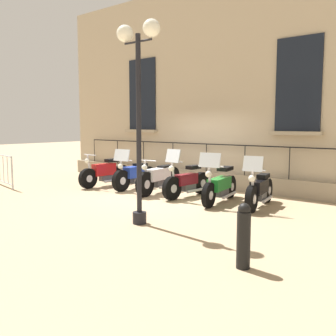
{
  "coord_description": "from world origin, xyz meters",
  "views": [
    {
      "loc": [
        8.36,
        6.57,
        2.02
      ],
      "look_at": [
        0.14,
        0.0,
        0.8
      ],
      "focal_mm": 40.58,
      "sensor_mm": 36.0,
      "label": 1
    }
  ],
  "objects_px": {
    "lamppost": "(138,87)",
    "crowd_barrier": "(1,169)",
    "motorcycle_green": "(220,186)",
    "bollard": "(244,236)",
    "motorcycle_red": "(105,173)",
    "motorcycle_white": "(159,178)",
    "motorcycle_maroon": "(187,182)",
    "motorcycle_blue": "(135,175)",
    "motorcycle_black": "(260,191)"
  },
  "relations": [
    {
      "from": "motorcycle_red",
      "to": "motorcycle_maroon",
      "type": "relative_size",
      "value": 1.07
    },
    {
      "from": "motorcycle_black",
      "to": "bollard",
      "type": "relative_size",
      "value": 2.08
    },
    {
      "from": "motorcycle_red",
      "to": "motorcycle_blue",
      "type": "bearing_deg",
      "value": 100.09
    },
    {
      "from": "motorcycle_maroon",
      "to": "motorcycle_green",
      "type": "bearing_deg",
      "value": 86.02
    },
    {
      "from": "motorcycle_black",
      "to": "lamppost",
      "type": "height_order",
      "value": "lamppost"
    },
    {
      "from": "crowd_barrier",
      "to": "bollard",
      "type": "xyz_separation_m",
      "value": [
        1.54,
        9.57,
        -0.1
      ]
    },
    {
      "from": "motorcycle_red",
      "to": "motorcycle_green",
      "type": "height_order",
      "value": "motorcycle_green"
    },
    {
      "from": "motorcycle_red",
      "to": "motorcycle_black",
      "type": "distance_m",
      "value": 5.37
    },
    {
      "from": "motorcycle_maroon",
      "to": "bollard",
      "type": "height_order",
      "value": "motorcycle_maroon"
    },
    {
      "from": "bollard",
      "to": "motorcycle_red",
      "type": "bearing_deg",
      "value": -117.82
    },
    {
      "from": "motorcycle_maroon",
      "to": "crowd_barrier",
      "type": "relative_size",
      "value": 0.9
    },
    {
      "from": "motorcycle_blue",
      "to": "motorcycle_green",
      "type": "xyz_separation_m",
      "value": [
        0.16,
        3.19,
        0.0
      ]
    },
    {
      "from": "motorcycle_white",
      "to": "motorcycle_black",
      "type": "bearing_deg",
      "value": 90.35
    },
    {
      "from": "motorcycle_red",
      "to": "motorcycle_blue",
      "type": "relative_size",
      "value": 1.06
    },
    {
      "from": "motorcycle_blue",
      "to": "motorcycle_white",
      "type": "xyz_separation_m",
      "value": [
        0.06,
        1.06,
        0.0
      ]
    },
    {
      "from": "motorcycle_white",
      "to": "motorcycle_green",
      "type": "xyz_separation_m",
      "value": [
        0.1,
        2.13,
        -0.0
      ]
    },
    {
      "from": "motorcycle_maroon",
      "to": "bollard",
      "type": "xyz_separation_m",
      "value": [
        3.77,
        3.7,
        0.05
      ]
    },
    {
      "from": "motorcycle_green",
      "to": "bollard",
      "type": "relative_size",
      "value": 2.22
    },
    {
      "from": "crowd_barrier",
      "to": "motorcycle_red",
      "type": "bearing_deg",
      "value": 128.34
    },
    {
      "from": "motorcycle_red",
      "to": "motorcycle_green",
      "type": "relative_size",
      "value": 0.98
    },
    {
      "from": "motorcycle_blue",
      "to": "bollard",
      "type": "xyz_separation_m",
      "value": [
        3.85,
        5.77,
        0.04
      ]
    },
    {
      "from": "motorcycle_red",
      "to": "motorcycle_green",
      "type": "distance_m",
      "value": 4.32
    },
    {
      "from": "motorcycle_blue",
      "to": "lamppost",
      "type": "relative_size",
      "value": 0.48
    },
    {
      "from": "motorcycle_maroon",
      "to": "crowd_barrier",
      "type": "xyz_separation_m",
      "value": [
        2.23,
        -5.87,
        0.15
      ]
    },
    {
      "from": "motorcycle_white",
      "to": "bollard",
      "type": "bearing_deg",
      "value": 51.23
    },
    {
      "from": "motorcycle_white",
      "to": "lamppost",
      "type": "relative_size",
      "value": 0.54
    },
    {
      "from": "motorcycle_red",
      "to": "crowd_barrier",
      "type": "xyz_separation_m",
      "value": [
        2.11,
        -2.66,
        0.14
      ]
    },
    {
      "from": "motorcycle_green",
      "to": "motorcycle_red",
      "type": "bearing_deg",
      "value": -89.42
    },
    {
      "from": "motorcycle_blue",
      "to": "motorcycle_white",
      "type": "distance_m",
      "value": 1.06
    },
    {
      "from": "motorcycle_black",
      "to": "motorcycle_blue",
      "type": "bearing_deg",
      "value": -90.55
    },
    {
      "from": "motorcycle_red",
      "to": "crowd_barrier",
      "type": "bearing_deg",
      "value": -51.66
    },
    {
      "from": "motorcycle_red",
      "to": "lamppost",
      "type": "height_order",
      "value": "lamppost"
    },
    {
      "from": "motorcycle_red",
      "to": "crowd_barrier",
      "type": "relative_size",
      "value": 0.96
    },
    {
      "from": "motorcycle_maroon",
      "to": "bollard",
      "type": "relative_size",
      "value": 2.04
    },
    {
      "from": "motorcycle_blue",
      "to": "crowd_barrier",
      "type": "xyz_separation_m",
      "value": [
        2.31,
        -3.8,
        0.14
      ]
    },
    {
      "from": "crowd_barrier",
      "to": "motorcycle_green",
      "type": "bearing_deg",
      "value": 107.11
    },
    {
      "from": "lamppost",
      "to": "bollard",
      "type": "relative_size",
      "value": 4.26
    },
    {
      "from": "motorcycle_maroon",
      "to": "crowd_barrier",
      "type": "distance_m",
      "value": 6.28
    },
    {
      "from": "motorcycle_maroon",
      "to": "motorcycle_blue",
      "type": "bearing_deg",
      "value": -92.25
    },
    {
      "from": "motorcycle_white",
      "to": "crowd_barrier",
      "type": "height_order",
      "value": "crowd_barrier"
    },
    {
      "from": "motorcycle_green",
      "to": "bollard",
      "type": "xyz_separation_m",
      "value": [
        3.69,
        2.59,
        0.04
      ]
    },
    {
      "from": "motorcycle_maroon",
      "to": "motorcycle_green",
      "type": "xyz_separation_m",
      "value": [
        0.08,
        1.11,
        0.02
      ]
    },
    {
      "from": "motorcycle_white",
      "to": "bollard",
      "type": "relative_size",
      "value": 2.31
    },
    {
      "from": "lamppost",
      "to": "crowd_barrier",
      "type": "distance_m",
      "value": 7.16
    },
    {
      "from": "motorcycle_green",
      "to": "motorcycle_white",
      "type": "bearing_deg",
      "value": -92.66
    },
    {
      "from": "motorcycle_green",
      "to": "bollard",
      "type": "height_order",
      "value": "motorcycle_green"
    },
    {
      "from": "motorcycle_red",
      "to": "motorcycle_blue",
      "type": "height_order",
      "value": "motorcycle_blue"
    },
    {
      "from": "motorcycle_green",
      "to": "lamppost",
      "type": "xyz_separation_m",
      "value": [
        2.83,
        -0.2,
        2.31
      ]
    },
    {
      "from": "motorcycle_black",
      "to": "lamppost",
      "type": "xyz_separation_m",
      "value": [
        2.94,
        -1.24,
        2.33
      ]
    },
    {
      "from": "crowd_barrier",
      "to": "bollard",
      "type": "height_order",
      "value": "crowd_barrier"
    }
  ]
}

